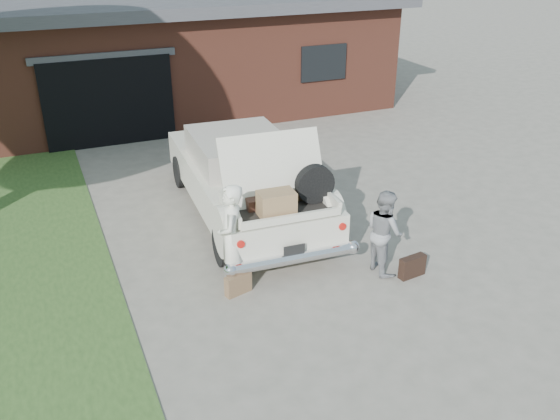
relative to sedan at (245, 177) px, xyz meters
name	(u,v)px	position (x,y,z in m)	size (l,w,h in m)	color
ground	(295,289)	(-0.22, -2.80, -0.77)	(90.00, 90.00, 0.00)	gray
house	(171,48)	(0.76, 8.67, 0.90)	(12.80, 7.80, 3.30)	brown
sedan	(245,177)	(0.00, 0.00, 0.00)	(2.32, 5.38, 2.10)	beige
woman_left	(231,237)	(-1.07, -2.31, 0.07)	(0.62, 0.41, 1.70)	white
woman_right	(384,231)	(1.32, -2.83, -0.07)	(0.68, 0.53, 1.41)	gray
suitcase_left	(238,284)	(-1.07, -2.57, -0.61)	(0.43, 0.14, 0.33)	brown
suitcase_right	(412,266)	(1.66, -3.20, -0.60)	(0.46, 0.15, 0.36)	black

